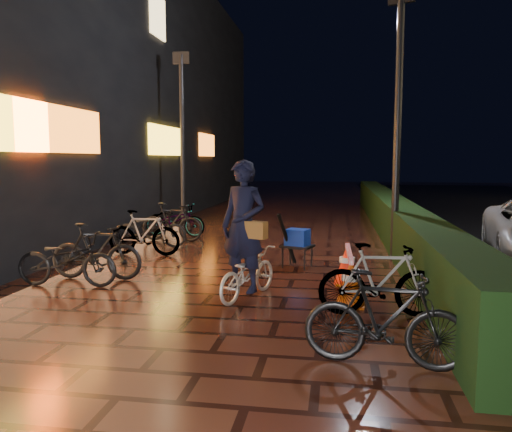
# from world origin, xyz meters

# --- Properties ---
(ground) EXTENTS (80.00, 80.00, 0.00)m
(ground) POSITION_xyz_m (0.00, 0.00, 0.00)
(ground) COLOR #381911
(ground) RESTS_ON ground
(hedge) EXTENTS (0.70, 20.00, 1.00)m
(hedge) POSITION_xyz_m (3.30, 8.00, 0.50)
(hedge) COLOR black
(hedge) RESTS_ON ground
(storefront_block) EXTENTS (12.09, 22.00, 9.00)m
(storefront_block) POSITION_xyz_m (-9.50, 11.50, 4.50)
(storefront_block) COLOR black
(storefront_block) RESTS_ON ground
(lamp_post_hedge) EXTENTS (0.50, 0.27, 5.34)m
(lamp_post_hedge) POSITION_xyz_m (2.99, 4.20, 2.94)
(lamp_post_hedge) COLOR black
(lamp_post_hedge) RESTS_ON ground
(lamp_post_sf) EXTENTS (0.49, 0.14, 5.09)m
(lamp_post_sf) POSITION_xyz_m (-2.65, 8.18, 2.80)
(lamp_post_sf) COLOR black
(lamp_post_sf) RESTS_ON ground
(cyclist) EXTENTS (0.99, 1.49, 2.02)m
(cyclist) POSITION_xyz_m (0.54, 0.96, 0.75)
(cyclist) COLOR silver
(cyclist) RESTS_ON ground
(traffic_barrier) EXTENTS (0.44, 1.66, 0.67)m
(traffic_barrier) POSITION_xyz_m (2.03, 1.45, 0.33)
(traffic_barrier) COLOR #D84D0B
(traffic_barrier) RESTS_ON ground
(cart_assembly) EXTENTS (0.71, 0.60, 1.04)m
(cart_assembly) POSITION_xyz_m (1.10, 3.19, 0.53)
(cart_assembly) COLOR black
(cart_assembly) RESTS_ON ground
(parked_bikes_storefront) EXTENTS (1.88, 5.97, 0.96)m
(parked_bikes_storefront) POSITION_xyz_m (-2.29, 3.99, 0.45)
(parked_bikes_storefront) COLOR black
(parked_bikes_storefront) RESTS_ON ground
(parked_bikes_hedge) EXTENTS (1.72, 2.21, 0.96)m
(parked_bikes_hedge) POSITION_xyz_m (2.36, -0.37, 0.48)
(parked_bikes_hedge) COLOR black
(parked_bikes_hedge) RESTS_ON ground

